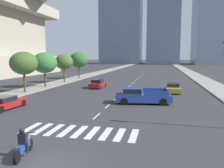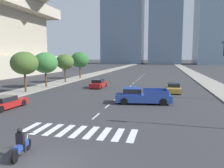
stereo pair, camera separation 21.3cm
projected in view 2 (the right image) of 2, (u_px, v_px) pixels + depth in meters
name	position (u px, v px, depth m)	size (l,w,h in m)	color
ground_plane	(37.00, 167.00, 10.08)	(800.00, 800.00, 0.00)	#333335
sidewalk_east	(217.00, 87.00, 36.05)	(4.00, 260.00, 0.15)	gray
sidewalk_west	(58.00, 83.00, 42.17)	(4.00, 260.00, 0.15)	gray
crosswalk_near	(78.00, 131.00, 14.93)	(7.65, 2.51, 0.01)	silver
lane_divider_center	(133.00, 83.00, 42.03)	(0.14, 50.00, 0.01)	silver
motorcycle_trailing	(21.00, 145.00, 11.15)	(0.74, 2.11, 1.49)	black
pickup_truck	(140.00, 96.00, 23.85)	(6.02, 2.85, 1.67)	navy
sedan_red_0	(5.00, 103.00, 21.50)	(2.08, 4.53, 1.21)	maroon
sedan_gold_1	(173.00, 88.00, 31.35)	(1.90, 4.50, 1.23)	#B28E38
sedan_red_2	(98.00, 84.00, 36.17)	(1.81, 4.61, 1.36)	maroon
street_tree_nearest	(24.00, 63.00, 30.52)	(3.66, 3.66, 5.49)	#4C3823
street_tree_second	(45.00, 63.00, 35.94)	(3.91, 3.91, 5.50)	#4C3823
street_tree_third	(65.00, 62.00, 43.03)	(3.42, 3.42, 5.31)	#4C3823
street_tree_fourth	(80.00, 60.00, 50.65)	(4.06, 4.06, 5.87)	#4C3823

